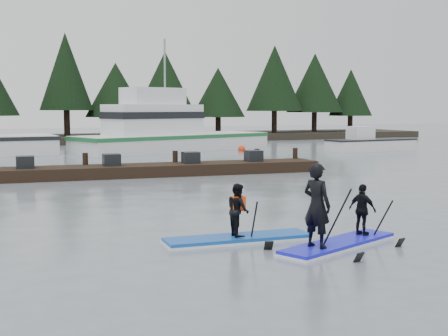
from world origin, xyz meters
name	(u,v)px	position (x,y,z in m)	size (l,w,h in m)	color
ground	(332,242)	(0.00, 0.00, 0.00)	(160.00, 160.00, 0.00)	slate
far_shore	(53,139)	(0.00, 42.00, 0.30)	(70.00, 8.00, 0.60)	#2D281E
treeline	(53,143)	(0.00, 42.00, 0.00)	(60.00, 4.00, 8.00)	black
fishing_boat_medium	(169,142)	(6.01, 29.52, 0.60)	(14.78, 8.15, 8.50)	silver
skiff	(371,145)	(18.95, 24.12, 0.38)	(6.52, 1.96, 0.76)	silver
floating_dock	(158,170)	(0.53, 14.51, 0.24)	(14.64, 1.95, 0.49)	black
buoy_c	(242,151)	(10.29, 26.81, 0.00)	(0.49, 0.49, 0.49)	red
paddleboard_solo	(238,224)	(-1.87, 0.89, 0.38)	(3.31, 1.16, 1.78)	#124BA9
paddleboard_duo	(335,218)	(-0.28, -0.49, 0.63)	(3.30, 1.92, 2.34)	#1619D6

